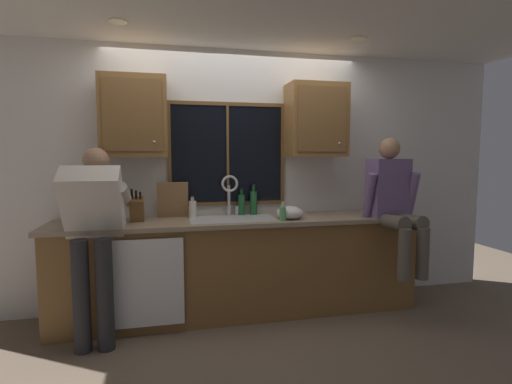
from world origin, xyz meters
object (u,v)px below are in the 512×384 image
at_px(person_sitting_on_counter, 394,199).
at_px(bottle_amber_small, 254,202).
at_px(cutting_board, 173,200).
at_px(bottle_tall_clear, 241,204).
at_px(knife_block, 137,210).
at_px(person_standing, 94,225).
at_px(bottle_green_glass, 193,209).
at_px(soap_dispenser, 283,213).
at_px(mixing_bowl, 290,213).

distance_m(person_sitting_on_counter, bottle_amber_small, 1.35).
xyz_separation_m(cutting_board, bottle_tall_clear, (0.67, 0.01, -0.06)).
xyz_separation_m(person_sitting_on_counter, bottle_tall_clear, (-1.38, 0.50, -0.07)).
height_order(knife_block, cutting_board, cutting_board).
xyz_separation_m(person_sitting_on_counter, cutting_board, (-2.05, 0.48, -0.01)).
xyz_separation_m(person_standing, bottle_green_glass, (0.80, 0.49, 0.04)).
distance_m(knife_block, soap_dispenser, 1.31).
xyz_separation_m(cutting_board, mixing_bowl, (1.07, -0.32, -0.11)).
xyz_separation_m(cutting_board, soap_dispenser, (0.97, -0.42, -0.10)).
relative_size(person_sitting_on_counter, soap_dispenser, 7.06).
bearing_deg(mixing_bowl, bottle_amber_small, 130.89).
height_order(person_standing, person_sitting_on_counter, person_sitting_on_counter).
relative_size(person_sitting_on_counter, mixing_bowl, 4.96).
bearing_deg(mixing_bowl, cutting_board, 163.37).
height_order(cutting_board, bottle_amber_small, cutting_board).
bearing_deg(person_sitting_on_counter, cutting_board, 166.72).
bearing_deg(person_standing, person_sitting_on_counter, 1.15).
relative_size(person_sitting_on_counter, bottle_tall_clear, 4.78).
xyz_separation_m(mixing_bowl, soap_dispenser, (-0.10, -0.10, 0.01)).
relative_size(person_sitting_on_counter, bottle_amber_small, 4.16).
distance_m(cutting_board, bottle_tall_clear, 0.67).
bearing_deg(person_standing, knife_block, 49.93).
relative_size(knife_block, cutting_board, 0.93).
bearing_deg(bottle_tall_clear, knife_block, -169.07).
bearing_deg(mixing_bowl, bottle_tall_clear, 140.33).
bearing_deg(bottle_tall_clear, person_sitting_on_counter, -19.81).
xyz_separation_m(person_sitting_on_counter, bottle_amber_small, (-1.26, 0.49, -0.06)).
xyz_separation_m(knife_block, bottle_tall_clear, (0.99, 0.19, 0.00)).
xyz_separation_m(knife_block, cutting_board, (0.32, 0.18, 0.06)).
distance_m(person_sitting_on_counter, knife_block, 2.39).
relative_size(person_standing, mixing_bowl, 6.21).
relative_size(knife_block, bottle_amber_small, 1.06).
distance_m(person_sitting_on_counter, mixing_bowl, 1.00).
distance_m(knife_block, cutting_board, 0.37).
bearing_deg(soap_dispenser, person_sitting_on_counter, -3.51).
xyz_separation_m(knife_block, soap_dispenser, (1.29, -0.24, -0.04)).
relative_size(mixing_bowl, soap_dispenser, 1.42).
relative_size(person_standing, cutting_board, 4.56).
height_order(person_standing, knife_block, person_standing).
bearing_deg(bottle_green_glass, person_sitting_on_counter, -13.01).
bearing_deg(bottle_tall_clear, soap_dispenser, -55.03).
height_order(person_sitting_on_counter, mixing_bowl, person_sitting_on_counter).
distance_m(mixing_bowl, bottle_amber_small, 0.43).
bearing_deg(bottle_green_glass, cutting_board, 163.98).
height_order(knife_block, bottle_amber_small, same).
height_order(soap_dispenser, bottle_tall_clear, bottle_tall_clear).
bearing_deg(soap_dispenser, knife_block, 169.43).
distance_m(knife_block, bottle_amber_small, 1.12).
height_order(knife_block, mixing_bowl, knife_block).
distance_m(person_standing, bottle_green_glass, 0.94).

